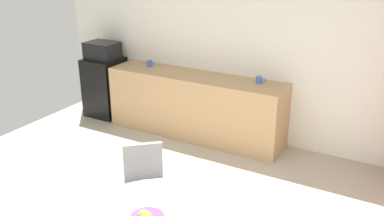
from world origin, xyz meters
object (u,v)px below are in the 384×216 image
at_px(mini_fridge, 105,87).
at_px(microwave, 102,50).
at_px(chair_gray, 145,177).
at_px(mug_white, 150,63).
at_px(mug_green, 259,80).

xyz_separation_m(mini_fridge, microwave, (0.00, 0.00, 0.60)).
distance_m(mini_fridge, chair_gray, 3.04).
distance_m(microwave, chair_gray, 3.09).
bearing_deg(mug_white, chair_gray, -56.90).
bearing_deg(microwave, chair_gray, -42.79).
height_order(mini_fridge, mug_green, mug_green).
relative_size(mug_white, mug_green, 1.00).
xyz_separation_m(mini_fridge, mug_green, (2.55, 0.09, 0.48)).
xyz_separation_m(microwave, chair_gray, (2.23, -2.07, -0.54)).
height_order(microwave, chair_gray, microwave).
xyz_separation_m(microwave, mug_green, (2.55, 0.09, -0.12)).
bearing_deg(microwave, mini_fridge, 0.00).
bearing_deg(mini_fridge, mug_green, 2.08).
xyz_separation_m(chair_gray, mug_green, (0.32, 2.16, 0.43)).
distance_m(mini_fridge, mug_green, 2.60).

